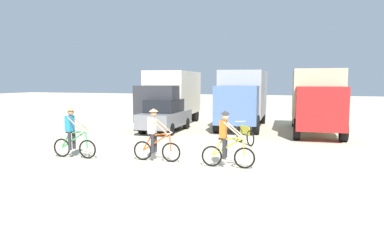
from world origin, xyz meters
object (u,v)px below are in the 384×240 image
(box_truck_cream_rv, at_px, (171,95))
(cyclist_orange_shirt, at_px, (73,134))
(box_truck_tan_camper, at_px, (316,98))
(sedan_parked, at_px, (165,115))
(box_truck_grey_hauler, at_px, (243,96))
(cyclist_cowboy_hat, at_px, (155,137))
(bicycle_spare, at_px, (245,135))
(cyclist_near_camera, at_px, (226,141))

(box_truck_cream_rv, relative_size, cyclist_orange_shirt, 3.80)
(box_truck_tan_camper, distance_m, sedan_parked, 8.15)
(box_truck_grey_hauler, distance_m, cyclist_orange_shirt, 11.28)
(box_truck_cream_rv, height_order, cyclist_cowboy_hat, box_truck_cream_rv)
(cyclist_orange_shirt, bearing_deg, box_truck_grey_hauler, 67.70)
(sedan_parked, height_order, cyclist_orange_shirt, cyclist_orange_shirt)
(cyclist_orange_shirt, xyz_separation_m, bicycle_spare, (5.39, 4.72, -0.45))
(box_truck_cream_rv, distance_m, box_truck_grey_hauler, 4.50)
(cyclist_orange_shirt, distance_m, cyclist_near_camera, 5.57)
(box_truck_grey_hauler, bearing_deg, bicycle_spare, -78.76)
(box_truck_cream_rv, xyz_separation_m, cyclist_near_camera, (5.79, -9.93, -1.03))
(box_truck_grey_hauler, distance_m, sedan_parked, 4.95)
(cyclist_near_camera, bearing_deg, box_truck_grey_hauler, 97.32)
(box_truck_tan_camper, xyz_separation_m, cyclist_cowboy_hat, (-5.33, -8.99, -1.03))
(box_truck_grey_hauler, height_order, cyclist_orange_shirt, box_truck_grey_hauler)
(box_truck_cream_rv, bearing_deg, box_truck_grey_hauler, 2.07)
(box_truck_cream_rv, distance_m, cyclist_orange_shirt, 10.28)
(bicycle_spare, bearing_deg, cyclist_cowboy_hat, -118.80)
(sedan_parked, relative_size, cyclist_orange_shirt, 2.33)
(sedan_parked, height_order, bicycle_spare, sedan_parked)
(box_truck_tan_camper, height_order, cyclist_cowboy_hat, box_truck_tan_camper)
(sedan_parked, xyz_separation_m, bicycle_spare, (4.82, -2.53, -0.48))
(box_truck_cream_rv, distance_m, sedan_parked, 3.24)
(sedan_parked, height_order, cyclist_near_camera, cyclist_near_camera)
(box_truck_tan_camper, xyz_separation_m, cyclist_orange_shirt, (-8.36, -9.42, -1.03))
(sedan_parked, relative_size, bicycle_spare, 2.95)
(cyclist_near_camera, bearing_deg, sedan_parked, 125.70)
(box_truck_cream_rv, relative_size, cyclist_cowboy_hat, 3.80)
(cyclist_cowboy_hat, relative_size, cyclist_near_camera, 1.00)
(box_truck_grey_hauler, height_order, sedan_parked, box_truck_grey_hauler)
(cyclist_orange_shirt, bearing_deg, bicycle_spare, 41.19)
(cyclist_cowboy_hat, bearing_deg, cyclist_orange_shirt, -172.05)
(box_truck_tan_camper, height_order, sedan_parked, box_truck_tan_camper)
(cyclist_cowboy_hat, xyz_separation_m, bicycle_spare, (2.36, 4.29, -0.45))
(box_truck_grey_hauler, distance_m, cyclist_near_camera, 10.22)
(sedan_parked, relative_size, cyclist_near_camera, 2.33)
(cyclist_orange_shirt, relative_size, cyclist_near_camera, 1.00)
(box_truck_cream_rv, bearing_deg, sedan_parked, -75.00)
(cyclist_cowboy_hat, relative_size, bicycle_spare, 1.26)
(sedan_parked, distance_m, cyclist_orange_shirt, 7.27)
(box_truck_tan_camper, bearing_deg, sedan_parked, -164.45)
(box_truck_cream_rv, xyz_separation_m, cyclist_orange_shirt, (0.23, -10.23, -1.03))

